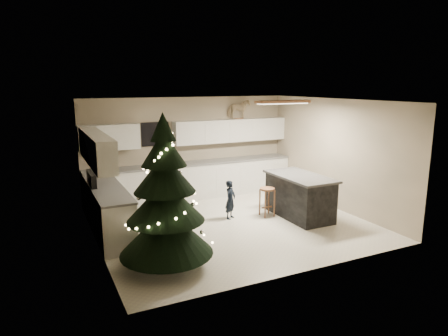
{
  "coord_description": "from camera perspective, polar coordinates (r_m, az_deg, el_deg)",
  "views": [
    {
      "loc": [
        -3.64,
        -7.24,
        2.93
      ],
      "look_at": [
        0.0,
        0.35,
        1.15
      ],
      "focal_mm": 32.0,
      "sensor_mm": 36.0,
      "label": 1
    }
  ],
  "objects": [
    {
      "name": "rocking_horse",
      "position": [
        10.83,
        2.15,
        8.43
      ],
      "size": [
        0.62,
        0.34,
        0.52
      ],
      "rotation": [
        0.0,
        0.0,
        1.45
      ],
      "color": "brown",
      "rests_on": "cabinetry"
    },
    {
      "name": "bar_stool",
      "position": [
        9.02,
        6.19,
        -3.85
      ],
      "size": [
        0.34,
        0.34,
        0.65
      ],
      "rotation": [
        0.0,
        0.0,
        0.3
      ],
      "color": "brown",
      "rests_on": "ground_plane"
    },
    {
      "name": "toddler",
      "position": [
        8.81,
        0.91,
        -4.54
      ],
      "size": [
        0.37,
        0.35,
        0.86
      ],
      "primitive_type": "imported",
      "rotation": [
        0.0,
        0.0,
        0.64
      ],
      "color": "black",
      "rests_on": "ground_plane"
    },
    {
      "name": "ground_plane",
      "position": [
        8.62,
        1.01,
        -7.94
      ],
      "size": [
        5.5,
        5.5,
        0.0
      ],
      "primitive_type": "plane",
      "color": "beige"
    },
    {
      "name": "island",
      "position": [
        9.08,
        10.72,
        -3.93
      ],
      "size": [
        0.9,
        1.7,
        0.95
      ],
      "color": "black",
      "rests_on": "ground_plane"
    },
    {
      "name": "cabinetry",
      "position": [
        9.55,
        -8.32,
        -1.33
      ],
      "size": [
        5.5,
        3.2,
        2.0
      ],
      "color": "silver",
      "rests_on": "ground_plane"
    },
    {
      "name": "room_shell",
      "position": [
        8.2,
        1.2,
        3.66
      ],
      "size": [
        5.52,
        5.02,
        2.61
      ],
      "color": "tan",
      "rests_on": "ground_plane"
    },
    {
      "name": "christmas_tree",
      "position": [
        6.44,
        -8.36,
        -5.31
      ],
      "size": [
        1.57,
        1.52,
        2.52
      ],
      "rotation": [
        0.0,
        0.0,
        -0.09
      ],
      "color": "#3F2816",
      "rests_on": "ground_plane"
    }
  ]
}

